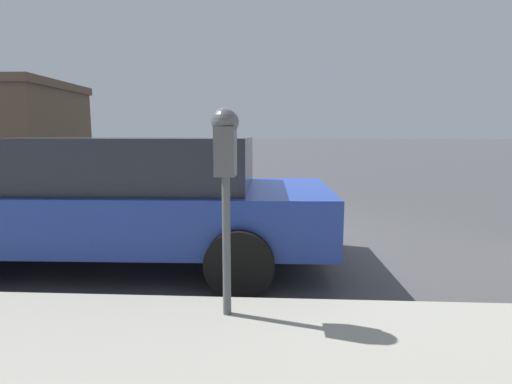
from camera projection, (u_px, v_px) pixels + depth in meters
name	position (u px, v px, depth m)	size (l,w,h in m)	color
ground_plane	(271.00, 245.00, 5.42)	(220.00, 220.00, 0.00)	#424244
parking_meter	(226.00, 159.00, 2.77)	(0.21, 0.19, 1.49)	#4C5156
car_blue	(117.00, 198.00, 4.54)	(2.18, 4.95, 1.45)	navy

